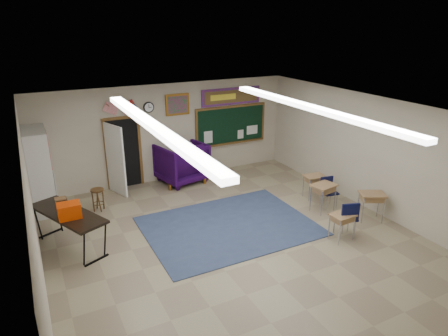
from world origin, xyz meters
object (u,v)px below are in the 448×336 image
student_desk_front_right (314,185)px  wooden_stool (98,199)px  wingback_armchair (181,162)px  student_desk_front_left (323,196)px  folding_table (70,228)px

student_desk_front_right → wooden_stool: bearing=168.1°
wingback_armchair → wooden_stool: bearing=6.3°
student_desk_front_left → student_desk_front_right: bearing=56.5°
wingback_armchair → folding_table: size_ratio=0.63×
wingback_armchair → wooden_stool: 2.89m
folding_table → wooden_stool: bearing=36.7°
wingback_armchair → wooden_stool: (-2.71, -0.95, -0.31)m
wingback_armchair → student_desk_front_right: wingback_armchair is taller
student_desk_front_left → wooden_stool: bearing=142.3°
student_desk_front_left → wooden_stool: size_ratio=1.24×
wingback_armchair → student_desk_front_left: bearing=111.7°
student_desk_front_right → wooden_stool: (-5.59, 1.94, -0.06)m
student_desk_front_left → folding_table: 6.24m
student_desk_front_right → folding_table: size_ratio=0.31×
folding_table → student_desk_front_left: bearing=-34.7°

